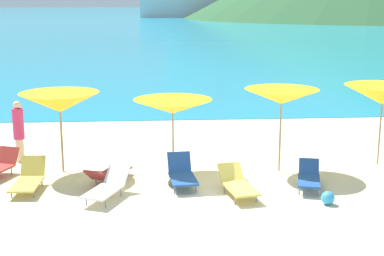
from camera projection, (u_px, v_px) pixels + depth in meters
The scene contains 14 objects.
ground_plane at pixel (197, 119), 23.06m from camera, with size 50.00×100.00×0.30m, color beige.
ocean_water at pixel (155, 13), 236.08m from camera, with size 650.00×440.00×0.02m, color teal.
umbrella_2 at pixel (60, 103), 15.03m from camera, with size 2.28×2.28×2.21m.
umbrella_3 at pixel (173, 106), 14.99m from camera, with size 2.32×2.32×2.04m.
umbrella_4 at pixel (282, 97), 15.06m from camera, with size 2.15×2.15×2.30m.
umbrella_5 at pixel (383, 95), 15.71m from camera, with size 2.30×2.30×2.30m.
lounge_chair_0 at pixel (309, 177), 14.00m from camera, with size 0.89×1.55×0.60m.
lounge_chair_2 at pixel (107, 186), 13.28m from camera, with size 1.13×1.65×0.65m.
lounge_chair_3 at pixel (108, 173), 14.50m from camera, with size 1.18×1.73×0.53m.
lounge_chair_8 at pixel (238, 184), 13.48m from camera, with size 0.87×1.62×0.63m.
lounge_chair_9 at pixel (29, 179), 13.91m from camera, with size 0.68×1.53×0.70m.
lounge_chair_11 at pixel (182, 173), 14.15m from camera, with size 0.74×1.42×0.76m.
beachgoer_1 at pixel (19, 130), 16.18m from camera, with size 0.32×0.32×1.81m.
beach_ball at pixel (328, 198), 12.90m from camera, with size 0.32×0.32×0.32m, color #3399D8.
Camera 1 is at (-1.84, -12.49, 4.60)m, focal length 52.19 mm.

